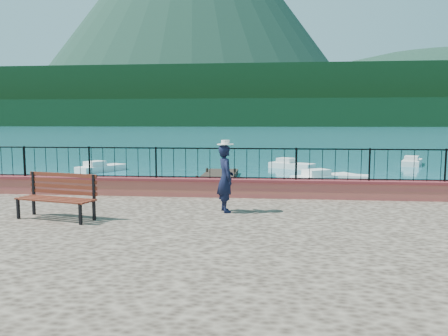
% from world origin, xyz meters
% --- Properties ---
extents(ground, '(2000.00, 2000.00, 0.00)m').
position_xyz_m(ground, '(0.00, 0.00, 0.00)').
color(ground, '#19596B').
rests_on(ground, ground).
extents(parapet, '(28.00, 0.46, 0.58)m').
position_xyz_m(parapet, '(0.00, 3.70, 1.49)').
color(parapet, '#AD593E').
rests_on(parapet, promenade).
extents(railing, '(27.00, 0.05, 0.95)m').
position_xyz_m(railing, '(0.00, 3.70, 2.25)').
color(railing, black).
rests_on(railing, parapet).
extents(dock, '(2.00, 16.00, 0.30)m').
position_xyz_m(dock, '(-2.00, 12.00, 0.15)').
color(dock, '#2D231C').
rests_on(dock, ground).
extents(far_forest, '(900.00, 60.00, 18.00)m').
position_xyz_m(far_forest, '(0.00, 300.00, 9.00)').
color(far_forest, black).
rests_on(far_forest, ground).
extents(foothills, '(900.00, 120.00, 44.00)m').
position_xyz_m(foothills, '(0.00, 360.00, 22.00)').
color(foothills, black).
rests_on(foothills, ground).
extents(volcano, '(560.00, 560.00, 380.00)m').
position_xyz_m(volcano, '(-120.00, 700.00, 190.00)').
color(volcano, '#142D23').
rests_on(volcano, ground).
extents(companion_hill, '(448.00, 384.00, 180.00)m').
position_xyz_m(companion_hill, '(220.00, 560.00, 0.00)').
color(companion_hill, '#142D23').
rests_on(companion_hill, ground).
extents(park_bench, '(2.09, 1.11, 1.10)m').
position_xyz_m(park_bench, '(-4.05, 0.17, 1.53)').
color(park_bench, black).
rests_on(park_bench, promenade).
extents(person, '(0.63, 0.75, 1.77)m').
position_xyz_m(person, '(-0.06, 1.46, 2.08)').
color(person, black).
rests_on(person, promenade).
extents(hat, '(0.44, 0.44, 0.12)m').
position_xyz_m(hat, '(-0.06, 1.46, 3.03)').
color(hat, white).
rests_on(hat, person).
extents(boat_0, '(3.82, 1.58, 0.80)m').
position_xyz_m(boat_0, '(-5.26, 8.98, 0.40)').
color(boat_0, silver).
rests_on(boat_0, ground).
extents(boat_1, '(4.48, 2.27, 0.80)m').
position_xyz_m(boat_1, '(6.14, 13.27, 0.40)').
color(boat_1, silver).
rests_on(boat_1, ground).
extents(boat_2, '(4.12, 3.22, 0.80)m').
position_xyz_m(boat_2, '(4.36, 16.18, 0.40)').
color(boat_2, silver).
rests_on(boat_2, ground).
extents(boat_3, '(2.90, 3.81, 0.80)m').
position_xyz_m(boat_3, '(-10.82, 20.12, 0.40)').
color(boat_3, silver).
rests_on(boat_3, ground).
extents(boat_4, '(3.54, 2.91, 0.80)m').
position_xyz_m(boat_4, '(2.82, 23.43, 0.40)').
color(boat_4, silver).
rests_on(boat_4, ground).
extents(boat_5, '(2.66, 4.09, 0.80)m').
position_xyz_m(boat_5, '(12.78, 27.17, 0.40)').
color(boat_5, silver).
rests_on(boat_5, ground).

